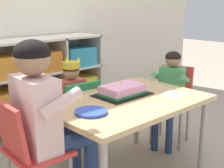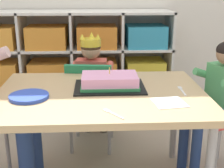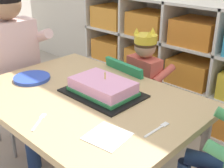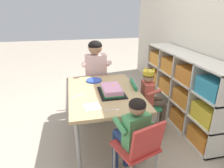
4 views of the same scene
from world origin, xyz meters
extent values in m
cube|color=silver|center=(-0.22, 1.30, 0.46)|extent=(1.69, 0.01, 0.93)
cube|color=silver|center=(-1.06, 1.12, 0.46)|extent=(0.02, 0.37, 0.93)
cube|color=silver|center=(-0.64, 1.12, 0.46)|extent=(0.02, 0.37, 0.93)
cube|color=silver|center=(-0.22, 1.12, 0.46)|extent=(0.02, 0.37, 0.93)
cube|color=silver|center=(0.20, 1.12, 0.46)|extent=(0.02, 0.37, 0.93)
cube|color=silver|center=(-0.22, 1.12, 0.01)|extent=(1.69, 0.37, 0.02)
cube|color=silver|center=(-0.22, 1.12, 0.31)|extent=(1.69, 0.37, 0.02)
cube|color=silver|center=(-0.22, 1.12, 0.61)|extent=(1.69, 0.37, 0.02)
cube|color=silver|center=(-0.22, 1.12, 0.92)|extent=(1.69, 0.37, 0.02)
cube|color=yellow|center=(-0.85, 1.10, 0.11)|extent=(0.33, 0.29, 0.18)
cube|color=orange|center=(-0.01, 1.10, 0.11)|extent=(0.33, 0.29, 0.18)
cube|color=orange|center=(-0.85, 1.10, 0.41)|extent=(0.33, 0.29, 0.18)
cube|color=orange|center=(-0.43, 1.10, 0.41)|extent=(0.33, 0.29, 0.18)
cube|color=orange|center=(-0.01, 1.10, 0.41)|extent=(0.33, 0.29, 0.18)
cube|color=orange|center=(-0.85, 1.10, 0.72)|extent=(0.33, 0.29, 0.18)
cube|color=orange|center=(-0.43, 1.10, 0.72)|extent=(0.33, 0.29, 0.18)
cube|color=orange|center=(-0.01, 1.10, 0.72)|extent=(0.33, 0.29, 0.18)
cube|color=tan|center=(0.00, 0.00, 0.58)|extent=(1.10, 0.78, 0.03)
cylinder|color=#9E9993|center=(-0.49, 0.33, 0.28)|extent=(0.04, 0.04, 0.57)
cylinder|color=#9E9993|center=(0.49, 0.33, 0.28)|extent=(0.04, 0.04, 0.57)
cube|color=#238451|center=(-0.06, 0.53, 0.35)|extent=(0.36, 0.35, 0.03)
cube|color=#238451|center=(-0.07, 0.38, 0.51)|extent=(0.31, 0.10, 0.30)
cylinder|color=gray|center=(0.09, 0.64, 0.17)|extent=(0.02, 0.02, 0.33)
cylinder|color=gray|center=(-0.17, 0.67, 0.17)|extent=(0.02, 0.02, 0.33)
cylinder|color=gray|center=(0.06, 0.39, 0.17)|extent=(0.02, 0.02, 0.33)
cylinder|color=gray|center=(-0.20, 0.42, 0.17)|extent=(0.02, 0.02, 0.33)
cube|color=#D15647|center=(-0.06, 0.54, 0.50)|extent=(0.22, 0.13, 0.29)
sphere|color=tan|center=(-0.06, 0.54, 0.72)|extent=(0.13, 0.13, 0.13)
ellipsoid|color=#472D19|center=(-0.06, 0.54, 0.74)|extent=(0.14, 0.14, 0.10)
cylinder|color=yellow|center=(-0.06, 0.54, 0.77)|extent=(0.14, 0.14, 0.05)
cone|color=yellow|center=(-0.05, 0.60, 0.81)|extent=(0.04, 0.04, 0.04)
cone|color=yellow|center=(-0.01, 0.51, 0.81)|extent=(0.04, 0.04, 0.04)
cone|color=yellow|center=(-0.11, 0.52, 0.81)|extent=(0.04, 0.04, 0.04)
cylinder|color=brown|center=(0.02, 0.64, 0.38)|extent=(0.09, 0.22, 0.07)
cylinder|color=brown|center=(-0.11, 0.65, 0.38)|extent=(0.09, 0.22, 0.07)
cylinder|color=brown|center=(0.03, 0.74, 0.18)|extent=(0.06, 0.06, 0.35)
cylinder|color=brown|center=(-0.10, 0.76, 0.18)|extent=(0.06, 0.06, 0.35)
cylinder|color=#D15647|center=(0.07, 0.57, 0.57)|extent=(0.06, 0.18, 0.10)
cylinder|color=#D15647|center=(-0.18, 0.60, 0.57)|extent=(0.06, 0.18, 0.10)
cube|color=red|center=(-0.69, 0.00, 0.44)|extent=(0.33, 0.34, 0.03)
cube|color=red|center=(-0.83, 0.01, 0.60)|extent=(0.08, 0.30, 0.30)
cylinder|color=gray|center=(-0.57, -0.14, 0.21)|extent=(0.02, 0.02, 0.43)
cylinder|color=gray|center=(-0.56, 0.13, 0.21)|extent=(0.02, 0.02, 0.43)
cylinder|color=gray|center=(-0.81, 0.14, 0.21)|extent=(0.02, 0.02, 0.43)
cube|color=beige|center=(-0.69, 0.00, 0.66)|extent=(0.18, 0.31, 0.42)
sphere|color=#997051|center=(-0.69, 0.00, 0.97)|extent=(0.19, 0.19, 0.19)
cylinder|color=navy|center=(-0.54, -0.10, 0.48)|extent=(0.30, 0.12, 0.10)
cylinder|color=navy|center=(-0.53, 0.08, 0.48)|extent=(0.30, 0.12, 0.10)
cylinder|color=navy|center=(-0.39, -0.10, 0.22)|extent=(0.08, 0.08, 0.45)
cylinder|color=navy|center=(-0.38, 0.08, 0.22)|extent=(0.08, 0.08, 0.45)
cylinder|color=beige|center=(-0.62, 0.17, 0.75)|extent=(0.25, 0.08, 0.14)
cylinder|color=navy|center=(0.60, 0.16, 0.44)|extent=(0.22, 0.13, 0.07)
cube|color=black|center=(0.05, 0.07, 0.60)|extent=(0.38, 0.27, 0.01)
cube|color=#EF9EC6|center=(0.05, 0.07, 0.64)|extent=(0.30, 0.19, 0.07)
cube|color=#338E4C|center=(0.05, 0.07, 0.62)|extent=(0.31, 0.21, 0.02)
cylinder|color=#EFCC4C|center=(0.05, 0.09, 0.69)|extent=(0.01, 0.01, 0.04)
cylinder|color=blue|center=(-0.36, -0.07, 0.61)|extent=(0.20, 0.20, 0.02)
cube|color=white|center=(0.33, -0.17, 0.60)|extent=(0.17, 0.17, 0.00)
cube|color=white|center=(0.06, -0.31, 0.60)|extent=(0.06, 0.08, 0.00)
cube|color=white|center=(0.02, -0.26, 0.60)|extent=(0.04, 0.04, 0.00)
cube|color=white|center=(0.43, -0.03, 0.60)|extent=(0.01, 0.11, 0.00)
cube|color=white|center=(0.44, 0.05, 0.60)|extent=(0.02, 0.04, 0.00)
camera|label=1|loc=(-1.50, -1.46, 1.25)|focal=50.94mm
camera|label=2|loc=(-0.02, -1.57, 1.15)|focal=50.45mm
camera|label=3|loc=(0.98, -0.83, 1.23)|focal=46.86mm
camera|label=4|loc=(1.95, -0.33, 1.47)|focal=30.93mm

